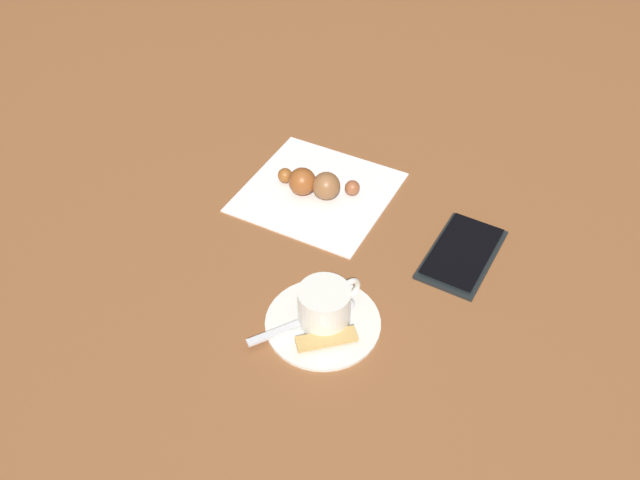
% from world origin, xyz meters
% --- Properties ---
extents(ground_plane, '(1.80, 1.80, 0.00)m').
position_xyz_m(ground_plane, '(0.00, 0.00, 0.00)').
color(ground_plane, brown).
extents(saucer, '(0.13, 0.13, 0.01)m').
position_xyz_m(saucer, '(0.13, 0.04, 0.00)').
color(saucer, white).
rests_on(saucer, ground).
extents(espresso_cup, '(0.08, 0.06, 0.05)m').
position_xyz_m(espresso_cup, '(0.12, 0.04, 0.03)').
color(espresso_cup, white).
rests_on(espresso_cup, saucer).
extents(teaspoon, '(0.11, 0.10, 0.01)m').
position_xyz_m(teaspoon, '(0.12, 0.03, 0.01)').
color(teaspoon, silver).
rests_on(teaspoon, saucer).
extents(sugar_packet, '(0.05, 0.07, 0.01)m').
position_xyz_m(sugar_packet, '(0.15, 0.05, 0.01)').
color(sugar_packet, tan).
rests_on(sugar_packet, saucer).
extents(napkin, '(0.22, 0.22, 0.00)m').
position_xyz_m(napkin, '(-0.09, -0.05, 0.00)').
color(napkin, white).
rests_on(napkin, ground).
extents(croissant, '(0.06, 0.12, 0.04)m').
position_xyz_m(croissant, '(-0.08, -0.05, 0.02)').
color(croissant, brown).
rests_on(croissant, napkin).
extents(cell_phone, '(0.14, 0.10, 0.01)m').
position_xyz_m(cell_phone, '(-0.04, 0.17, 0.01)').
color(cell_phone, black).
rests_on(cell_phone, ground).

